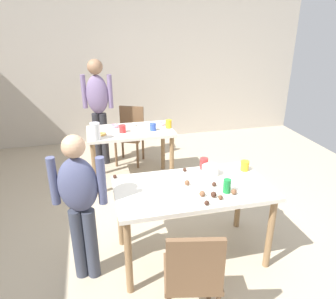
{
  "coord_description": "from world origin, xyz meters",
  "views": [
    {
      "loc": [
        -0.76,
        -2.61,
        2.14
      ],
      "look_at": [
        -0.04,
        0.31,
        0.9
      ],
      "focal_mm": 34.34,
      "sensor_mm": 36.0,
      "label": 1
    }
  ],
  "objects_px": {
    "dining_table_far": "(131,138)",
    "dining_table_near": "(192,196)",
    "chair_near_table": "(193,274)",
    "person_adult_far": "(98,103)",
    "pitcher_far": "(95,131)",
    "person_girl_near": "(80,199)",
    "soda_can": "(227,186)",
    "chair_far_table": "(130,131)",
    "mixing_bowl": "(210,170)"
  },
  "relations": [
    {
      "from": "dining_table_far",
      "to": "dining_table_near",
      "type": "bearing_deg",
      "value": -78.61
    },
    {
      "from": "chair_near_table",
      "to": "person_adult_far",
      "type": "xyz_separation_m",
      "value": [
        -0.48,
        3.12,
        0.47
      ]
    },
    {
      "from": "person_adult_far",
      "to": "pitcher_far",
      "type": "bearing_deg",
      "value": -94.92
    },
    {
      "from": "dining_table_near",
      "to": "pitcher_far",
      "type": "xyz_separation_m",
      "value": [
        -0.79,
        1.41,
        0.2
      ]
    },
    {
      "from": "dining_table_far",
      "to": "person_girl_near",
      "type": "xyz_separation_m",
      "value": [
        -0.64,
        -1.71,
        0.15
      ]
    },
    {
      "from": "person_adult_far",
      "to": "dining_table_near",
      "type": "bearing_deg",
      "value": -73.23
    },
    {
      "from": "dining_table_near",
      "to": "chair_near_table",
      "type": "relative_size",
      "value": 1.59
    },
    {
      "from": "chair_near_table",
      "to": "soda_can",
      "type": "bearing_deg",
      "value": 50.45
    },
    {
      "from": "dining_table_near",
      "to": "dining_table_far",
      "type": "bearing_deg",
      "value": 101.39
    },
    {
      "from": "chair_near_table",
      "to": "chair_far_table",
      "type": "height_order",
      "value": "same"
    },
    {
      "from": "chair_far_table",
      "to": "pitcher_far",
      "type": "distance_m",
      "value": 1.14
    },
    {
      "from": "soda_can",
      "to": "person_adult_far",
      "type": "bearing_deg",
      "value": 110.83
    },
    {
      "from": "dining_table_near",
      "to": "person_adult_far",
      "type": "relative_size",
      "value": 0.86
    },
    {
      "from": "mixing_bowl",
      "to": "soda_can",
      "type": "relative_size",
      "value": 1.32
    },
    {
      "from": "chair_far_table",
      "to": "mixing_bowl",
      "type": "distance_m",
      "value": 2.23
    },
    {
      "from": "chair_far_table",
      "to": "soda_can",
      "type": "bearing_deg",
      "value": -78.62
    },
    {
      "from": "chair_near_table",
      "to": "soda_can",
      "type": "relative_size",
      "value": 7.13
    },
    {
      "from": "person_girl_near",
      "to": "mixing_bowl",
      "type": "height_order",
      "value": "person_girl_near"
    },
    {
      "from": "dining_table_near",
      "to": "mixing_bowl",
      "type": "distance_m",
      "value": 0.33
    },
    {
      "from": "dining_table_near",
      "to": "soda_can",
      "type": "bearing_deg",
      "value": -33.79
    },
    {
      "from": "chair_far_table",
      "to": "mixing_bowl",
      "type": "bearing_deg",
      "value": -77.21
    },
    {
      "from": "chair_near_table",
      "to": "person_adult_far",
      "type": "bearing_deg",
      "value": 98.74
    },
    {
      "from": "person_girl_near",
      "to": "mixing_bowl",
      "type": "distance_m",
      "value": 1.23
    },
    {
      "from": "pitcher_far",
      "to": "soda_can",
      "type": "bearing_deg",
      "value": -56.44
    },
    {
      "from": "soda_can",
      "to": "person_girl_near",
      "type": "bearing_deg",
      "value": 173.98
    },
    {
      "from": "dining_table_far",
      "to": "soda_can",
      "type": "xyz_separation_m",
      "value": [
        0.59,
        -1.84,
        0.18
      ]
    },
    {
      "from": "person_girl_near",
      "to": "chair_far_table",
      "type": "bearing_deg",
      "value": 73.26
    },
    {
      "from": "dining_table_near",
      "to": "dining_table_far",
      "type": "distance_m",
      "value": 1.7
    },
    {
      "from": "person_girl_near",
      "to": "soda_can",
      "type": "bearing_deg",
      "value": -6.02
    },
    {
      "from": "person_adult_far",
      "to": "mixing_bowl",
      "type": "relative_size",
      "value": 9.96
    },
    {
      "from": "chair_far_table",
      "to": "person_girl_near",
      "type": "height_order",
      "value": "person_girl_near"
    },
    {
      "from": "dining_table_near",
      "to": "pitcher_far",
      "type": "relative_size",
      "value": 6.47
    },
    {
      "from": "mixing_bowl",
      "to": "person_adult_far",
      "type": "bearing_deg",
      "value": 113.52
    },
    {
      "from": "dining_table_far",
      "to": "chair_far_table",
      "type": "bearing_deg",
      "value": 83.13
    },
    {
      "from": "person_adult_far",
      "to": "soda_can",
      "type": "distance_m",
      "value": 2.71
    },
    {
      "from": "dining_table_far",
      "to": "chair_far_table",
      "type": "relative_size",
      "value": 1.3
    },
    {
      "from": "soda_can",
      "to": "pitcher_far",
      "type": "bearing_deg",
      "value": 123.56
    },
    {
      "from": "person_girl_near",
      "to": "person_adult_far",
      "type": "bearing_deg",
      "value": 83.83
    },
    {
      "from": "dining_table_far",
      "to": "person_adult_far",
      "type": "distance_m",
      "value": 0.86
    },
    {
      "from": "dining_table_far",
      "to": "pitcher_far",
      "type": "xyz_separation_m",
      "value": [
        -0.46,
        -0.26,
        0.22
      ]
    },
    {
      "from": "person_girl_near",
      "to": "soda_can",
      "type": "height_order",
      "value": "person_girl_near"
    },
    {
      "from": "dining_table_near",
      "to": "person_adult_far",
      "type": "height_order",
      "value": "person_adult_far"
    },
    {
      "from": "chair_far_table",
      "to": "person_adult_far",
      "type": "relative_size",
      "value": 0.54
    },
    {
      "from": "dining_table_near",
      "to": "chair_near_table",
      "type": "bearing_deg",
      "value": -107.19
    },
    {
      "from": "dining_table_near",
      "to": "person_adult_far",
      "type": "xyz_separation_m",
      "value": [
        -0.71,
        2.36,
        0.31
      ]
    },
    {
      "from": "dining_table_far",
      "to": "person_girl_near",
      "type": "relative_size",
      "value": 0.85
    },
    {
      "from": "dining_table_near",
      "to": "dining_table_far",
      "type": "relative_size",
      "value": 1.22
    },
    {
      "from": "person_adult_far",
      "to": "soda_can",
      "type": "height_order",
      "value": "person_adult_far"
    },
    {
      "from": "dining_table_far",
      "to": "person_girl_near",
      "type": "distance_m",
      "value": 1.83
    },
    {
      "from": "dining_table_far",
      "to": "pitcher_far",
      "type": "relative_size",
      "value": 5.3
    }
  ]
}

